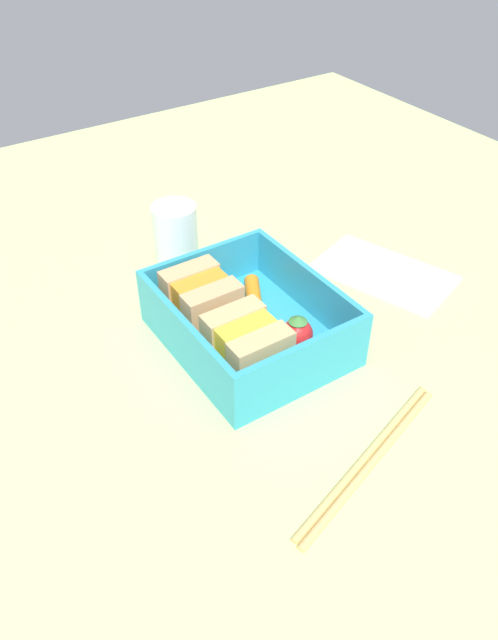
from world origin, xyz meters
TOP-DOWN VIEW (x-y plane):
  - ground_plane at (0.00, 0.00)cm, footprint 120.00×120.00cm
  - bento_tray at (0.00, 0.00)cm, footprint 17.95×14.71cm
  - bento_rim at (0.00, 0.00)cm, footprint 17.95×14.71cm
  - sandwich_left at (-4.04, 2.91)cm, footprint 6.69×5.81cm
  - sandwich_center_left at (4.04, 2.91)cm, footprint 6.69×5.81cm
  - strawberry_far_left at (-4.20, -2.66)cm, footprint 2.98×2.98cm
  - carrot_stick_far_left at (4.40, -3.39)cm, footprint 4.40×3.43cm
  - chopstick_pair at (-17.59, -0.28)cm, footprint 7.31×19.39cm
  - drinking_glass at (16.41, -0.88)cm, footprint 5.04×5.04cm
  - folded_napkin at (1.32, -19.24)cm, footprint 17.25×13.50cm

SIDE VIEW (x-z plane):
  - ground_plane at x=0.00cm, z-range -2.00..0.00cm
  - folded_napkin at x=1.32cm, z-range 0.00..0.40cm
  - chopstick_pair at x=-17.59cm, z-range 0.00..0.70cm
  - bento_tray at x=0.00cm, z-range 0.00..1.20cm
  - carrot_stick_far_left at x=4.40cm, z-range 1.20..2.78cm
  - strawberry_far_left at x=-4.20cm, z-range 1.02..4.60cm
  - drinking_glass at x=16.41cm, z-range 0.00..7.21cm
  - bento_rim at x=0.00cm, z-range 1.20..6.05cm
  - sandwich_left at x=-4.04cm, z-range 1.20..6.29cm
  - sandwich_center_left at x=4.04cm, z-range 1.20..6.29cm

